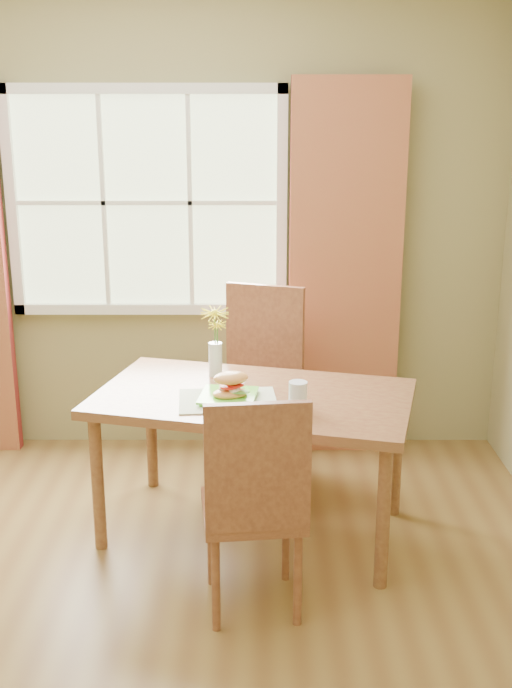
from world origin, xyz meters
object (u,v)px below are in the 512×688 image
at_px(flower_vase, 215,335).
at_px(dining_table, 253,409).
at_px(chair_near, 255,498).
at_px(water_glass, 298,396).
at_px(croissant_sandwich, 231,385).
at_px(chair_far, 259,374).

bearing_deg(flower_vase, dining_table, -55.13).
height_order(dining_table, chair_near, chair_near).
height_order(chair_near, water_glass, chair_near).
bearing_deg(croissant_sandwich, dining_table, 28.82).
height_order(dining_table, chair_far, chair_far).
xyz_separation_m(chair_near, flower_vase, (-0.20, 0.98, 0.40)).
xyz_separation_m(chair_far, water_glass, (0.17, -0.85, 0.19)).
bearing_deg(water_glass, chair_far, 101.37).
height_order(chair_near, flower_vase, flower_vase).
height_order(chair_near, croissant_sandwich, chair_near).
xyz_separation_m(chair_far, flower_vase, (-0.22, -0.39, 0.34)).
bearing_deg(croissant_sandwich, chair_far, 63.78).
bearing_deg(chair_near, croissant_sandwich, 94.29).
relative_size(water_glass, flower_vase, 0.36).
bearing_deg(water_glass, chair_near, -110.60).
height_order(dining_table, flower_vase, flower_vase).
bearing_deg(dining_table, chair_near, -75.03).
bearing_deg(croissant_sandwich, chair_near, -95.67).
height_order(chair_near, chair_far, chair_far).
bearing_deg(croissant_sandwich, water_glass, -31.95).
xyz_separation_m(chair_far, croissant_sandwich, (-0.13, -0.77, 0.21)).
xyz_separation_m(chair_near, chair_far, (0.02, 1.37, 0.06)).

